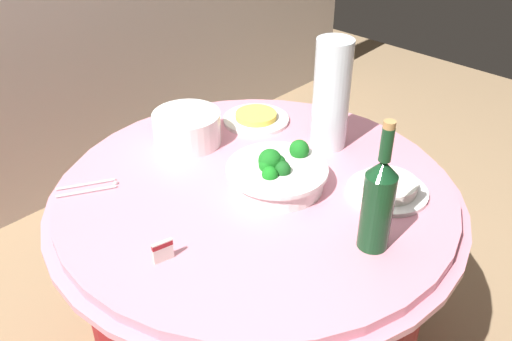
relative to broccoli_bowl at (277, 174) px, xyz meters
name	(u,v)px	position (x,y,z in m)	size (l,w,h in m)	color
buffet_table	(256,281)	(-0.04, 0.04, -0.40)	(1.16, 1.16, 0.74)	maroon
broccoli_bowl	(277,174)	(0.00, 0.00, 0.00)	(0.28, 0.28, 0.11)	white
plate_stack	(187,128)	(-0.01, 0.36, 0.01)	(0.21, 0.21, 0.10)	white
wine_bottle	(378,202)	(-0.03, -0.33, 0.09)	(0.07, 0.07, 0.34)	#123B1D
decorative_fruit_vase	(331,101)	(0.28, 0.04, 0.11)	(0.11, 0.11, 0.34)	silver
serving_tongs	(89,187)	(-0.37, 0.37, -0.04)	(0.16, 0.11, 0.01)	silver
food_plate_fried_egg	(256,118)	(0.24, 0.30, -0.03)	(0.22, 0.22, 0.03)	white
food_plate_rice	(388,188)	(0.18, -0.24, -0.02)	(0.22, 0.22, 0.04)	white
label_placard_front	(163,250)	(-0.41, -0.01, -0.01)	(0.05, 0.02, 0.05)	white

